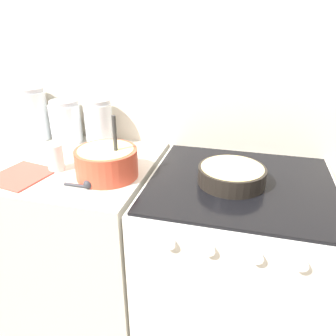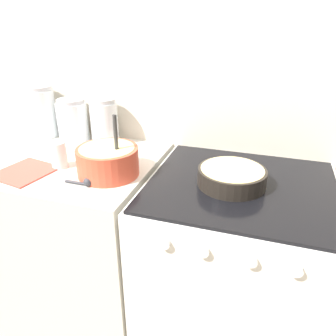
{
  "view_description": "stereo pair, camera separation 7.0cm",
  "coord_description": "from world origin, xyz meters",
  "px_view_note": "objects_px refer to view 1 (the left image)",
  "views": [
    {
      "loc": [
        0.39,
        -0.84,
        1.48
      ],
      "look_at": [
        0.1,
        0.28,
        0.93
      ],
      "focal_mm": 35.0,
      "sensor_mm": 36.0,
      "label": 1
    },
    {
      "loc": [
        0.46,
        -0.83,
        1.48
      ],
      "look_at": [
        0.1,
        0.28,
        0.93
      ],
      "focal_mm": 35.0,
      "sensor_mm": 36.0,
      "label": 2
    }
  ],
  "objects_px": {
    "stove": "(232,269)",
    "storage_jar_left": "(34,117)",
    "mixing_bowl": "(107,161)",
    "tin_can": "(55,157)",
    "storage_jar_middle": "(66,124)",
    "baking_pan": "(232,175)",
    "storage_jar_right": "(99,126)"
  },
  "relations": [
    {
      "from": "storage_jar_left",
      "to": "storage_jar_middle",
      "type": "bearing_deg",
      "value": 0.0
    },
    {
      "from": "mixing_bowl",
      "to": "storage_jar_right",
      "type": "bearing_deg",
      "value": 119.46
    },
    {
      "from": "mixing_bowl",
      "to": "storage_jar_right",
      "type": "xyz_separation_m",
      "value": [
        -0.18,
        0.32,
        0.03
      ]
    },
    {
      "from": "mixing_bowl",
      "to": "baking_pan",
      "type": "distance_m",
      "value": 0.5
    },
    {
      "from": "baking_pan",
      "to": "storage_jar_left",
      "type": "bearing_deg",
      "value": 165.89
    },
    {
      "from": "mixing_bowl",
      "to": "storage_jar_left",
      "type": "height_order",
      "value": "storage_jar_left"
    },
    {
      "from": "baking_pan",
      "to": "storage_jar_right",
      "type": "relative_size",
      "value": 1.14
    },
    {
      "from": "stove",
      "to": "storage_jar_left",
      "type": "bearing_deg",
      "value": 167.49
    },
    {
      "from": "mixing_bowl",
      "to": "baking_pan",
      "type": "height_order",
      "value": "mixing_bowl"
    },
    {
      "from": "storage_jar_middle",
      "to": "tin_can",
      "type": "distance_m",
      "value": 0.35
    },
    {
      "from": "tin_can",
      "to": "stove",
      "type": "bearing_deg",
      "value": 6.38
    },
    {
      "from": "mixing_bowl",
      "to": "storage_jar_right",
      "type": "relative_size",
      "value": 1.12
    },
    {
      "from": "stove",
      "to": "tin_can",
      "type": "relative_size",
      "value": 7.76
    },
    {
      "from": "storage_jar_left",
      "to": "stove",
      "type": "bearing_deg",
      "value": -12.51
    },
    {
      "from": "baking_pan",
      "to": "stove",
      "type": "bearing_deg",
      "value": 30.21
    },
    {
      "from": "stove",
      "to": "storage_jar_right",
      "type": "relative_size",
      "value": 3.87
    },
    {
      "from": "mixing_bowl",
      "to": "storage_jar_middle",
      "type": "xyz_separation_m",
      "value": [
        -0.37,
        0.32,
        0.02
      ]
    },
    {
      "from": "stove",
      "to": "tin_can",
      "type": "bearing_deg",
      "value": -173.62
    },
    {
      "from": "stove",
      "to": "mixing_bowl",
      "type": "relative_size",
      "value": 3.45
    },
    {
      "from": "storage_jar_middle",
      "to": "mixing_bowl",
      "type": "bearing_deg",
      "value": -41.44
    },
    {
      "from": "mixing_bowl",
      "to": "storage_jar_middle",
      "type": "height_order",
      "value": "mixing_bowl"
    },
    {
      "from": "mixing_bowl",
      "to": "storage_jar_right",
      "type": "distance_m",
      "value": 0.37
    },
    {
      "from": "baking_pan",
      "to": "tin_can",
      "type": "xyz_separation_m",
      "value": [
        -0.73,
        -0.06,
        0.02
      ]
    },
    {
      "from": "stove",
      "to": "baking_pan",
      "type": "distance_m",
      "value": 0.48
    },
    {
      "from": "storage_jar_left",
      "to": "storage_jar_middle",
      "type": "distance_m",
      "value": 0.19
    },
    {
      "from": "baking_pan",
      "to": "storage_jar_middle",
      "type": "height_order",
      "value": "storage_jar_middle"
    },
    {
      "from": "mixing_bowl",
      "to": "storage_jar_left",
      "type": "distance_m",
      "value": 0.64
    },
    {
      "from": "mixing_bowl",
      "to": "tin_can",
      "type": "xyz_separation_m",
      "value": [
        -0.23,
        -0.0,
        -0.01
      ]
    },
    {
      "from": "stove",
      "to": "mixing_bowl",
      "type": "xyz_separation_m",
      "value": [
        -0.53,
        -0.08,
        0.51
      ]
    },
    {
      "from": "stove",
      "to": "baking_pan",
      "type": "height_order",
      "value": "baking_pan"
    },
    {
      "from": "mixing_bowl",
      "to": "storage_jar_left",
      "type": "bearing_deg",
      "value": 149.54
    },
    {
      "from": "storage_jar_left",
      "to": "storage_jar_right",
      "type": "distance_m",
      "value": 0.37
    }
  ]
}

